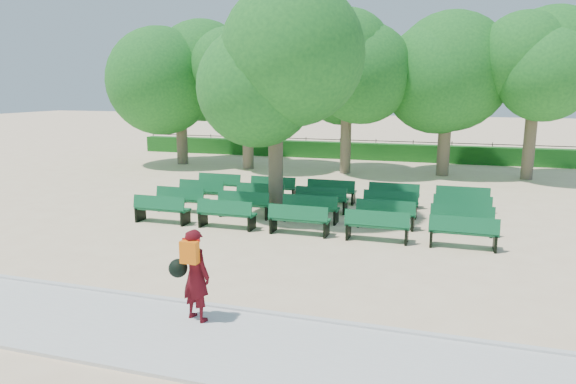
# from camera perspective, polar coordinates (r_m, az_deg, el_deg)

# --- Properties ---
(ground) EXTENTS (120.00, 120.00, 0.00)m
(ground) POSITION_cam_1_polar(r_m,az_deg,el_deg) (15.29, -1.45, -3.17)
(ground) COLOR beige
(paving) EXTENTS (30.00, 2.20, 0.06)m
(paving) POSITION_cam_1_polar(r_m,az_deg,el_deg) (9.00, -17.26, -14.32)
(paving) COLOR silver
(paving) RESTS_ON ground
(curb) EXTENTS (30.00, 0.12, 0.10)m
(curb) POSITION_cam_1_polar(r_m,az_deg,el_deg) (9.87, -13.43, -11.62)
(curb) COLOR silver
(curb) RESTS_ON ground
(hedge) EXTENTS (26.00, 0.70, 0.90)m
(hedge) POSITION_cam_1_polar(r_m,az_deg,el_deg) (28.61, 7.61, 4.54)
(hedge) COLOR #165618
(hedge) RESTS_ON ground
(fence) EXTENTS (26.00, 0.10, 1.02)m
(fence) POSITION_cam_1_polar(r_m,az_deg,el_deg) (29.06, 7.72, 3.75)
(fence) COLOR black
(fence) RESTS_ON ground
(tree_line) EXTENTS (21.80, 6.80, 7.04)m
(tree_line) POSITION_cam_1_polar(r_m,az_deg,el_deg) (24.77, 6.00, 2.46)
(tree_line) COLOR #1D6C21
(tree_line) RESTS_ON ground
(bench_array) EXTENTS (1.64, 0.53, 1.03)m
(bench_array) POSITION_cam_1_polar(r_m,az_deg,el_deg) (15.75, 3.33, -2.42)
(bench_array) COLOR #105E33
(bench_array) RESTS_ON ground
(tree_among) EXTENTS (4.44, 4.44, 6.18)m
(tree_among) POSITION_cam_1_polar(r_m,az_deg,el_deg) (15.56, -1.42, 12.55)
(tree_among) COLOR brown
(tree_among) RESTS_ON ground
(person) EXTENTS (0.78, 0.54, 1.56)m
(person) POSITION_cam_1_polar(r_m,az_deg,el_deg) (8.70, -10.41, -8.90)
(person) COLOR #4A0A11
(person) RESTS_ON ground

